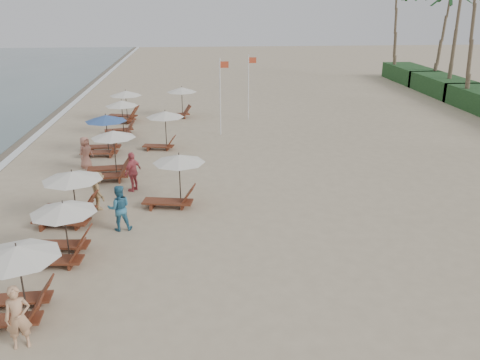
{
  "coord_description": "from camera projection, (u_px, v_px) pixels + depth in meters",
  "views": [
    {
      "loc": [
        -0.65,
        -15.34,
        8.42
      ],
      "look_at": [
        1.0,
        4.15,
        1.3
      ],
      "focal_mm": 37.49,
      "sensor_mm": 36.0,
      "label": 1
    }
  ],
  "objects": [
    {
      "name": "ground",
      "position": [
        221.0,
        257.0,
        17.3
      ],
      "size": [
        160.0,
        160.0,
        0.0
      ],
      "primitive_type": "plane",
      "color": "tan",
      "rests_on": "ground"
    },
    {
      "name": "lounger_station_0",
      "position": [
        14.0,
        280.0,
        13.67
      ],
      "size": [
        2.55,
        2.33,
        2.21
      ],
      "color": "brown",
      "rests_on": "ground"
    },
    {
      "name": "lounger_station_1",
      "position": [
        59.0,
        232.0,
        16.84
      ],
      "size": [
        2.58,
        2.21,
        2.06
      ],
      "color": "brown",
      "rests_on": "ground"
    },
    {
      "name": "lounger_station_2",
      "position": [
        67.0,
        198.0,
        19.77
      ],
      "size": [
        2.84,
        2.42,
        2.08
      ],
      "color": "brown",
      "rests_on": "ground"
    },
    {
      "name": "lounger_station_3",
      "position": [
        109.0,
        157.0,
        24.62
      ],
      "size": [
        2.72,
        2.21,
        2.39
      ],
      "color": "brown",
      "rests_on": "ground"
    },
    {
      "name": "lounger_station_4",
      "position": [
        103.0,
        135.0,
        28.37
      ],
      "size": [
        2.69,
        2.33,
        2.26
      ],
      "color": "brown",
      "rests_on": "ground"
    },
    {
      "name": "lounger_station_5",
      "position": [
        119.0,
        119.0,
        32.27
      ],
      "size": [
        2.47,
        2.1,
        2.28
      ],
      "color": "brown",
      "rests_on": "ground"
    },
    {
      "name": "lounger_station_6",
      "position": [
        123.0,
        107.0,
        36.0
      ],
      "size": [
        2.78,
        2.54,
        2.22
      ],
      "color": "brown",
      "rests_on": "ground"
    },
    {
      "name": "inland_station_0",
      "position": [
        173.0,
        177.0,
        21.15
      ],
      "size": [
        2.84,
        2.24,
        2.22
      ],
      "color": "brown",
      "rests_on": "ground"
    },
    {
      "name": "inland_station_1",
      "position": [
        163.0,
        125.0,
        29.26
      ],
      "size": [
        2.6,
        2.24,
        2.22
      ],
      "color": "brown",
      "rests_on": "ground"
    },
    {
      "name": "inland_station_2",
      "position": [
        179.0,
        100.0,
        37.08
      ],
      "size": [
        2.82,
        2.24,
        2.22
      ],
      "color": "brown",
      "rests_on": "ground"
    },
    {
      "name": "beachgoer_near",
      "position": [
        18.0,
        317.0,
        12.58
      ],
      "size": [
        0.72,
        0.57,
        1.74
      ],
      "primitive_type": "imported",
      "rotation": [
        0.0,
        0.0,
        0.28
      ],
      "color": "tan",
      "rests_on": "ground"
    },
    {
      "name": "beachgoer_mid_a",
      "position": [
        119.0,
        208.0,
        19.04
      ],
      "size": [
        0.98,
        0.82,
        1.81
      ],
      "primitive_type": "imported",
      "rotation": [
        0.0,
        0.0,
        3.31
      ],
      "color": "teal",
      "rests_on": "ground"
    },
    {
      "name": "beachgoer_mid_b",
      "position": [
        98.0,
        191.0,
        20.95
      ],
      "size": [
        1.05,
        1.23,
        1.65
      ],
      "primitive_type": "imported",
      "rotation": [
        0.0,
        0.0,
        2.06
      ],
      "color": "olive",
      "rests_on": "ground"
    },
    {
      "name": "beachgoer_far_a",
      "position": [
        133.0,
        172.0,
        22.95
      ],
      "size": [
        0.95,
        1.17,
        1.86
      ],
      "primitive_type": "imported",
      "rotation": [
        0.0,
        0.0,
        4.18
      ],
      "color": "#C04C55",
      "rests_on": "ground"
    },
    {
      "name": "beachgoer_far_b",
      "position": [
        86.0,
        153.0,
        26.07
      ],
      "size": [
        0.92,
        0.99,
        1.7
      ],
      "primitive_type": "imported",
      "rotation": [
        0.0,
        0.0,
        0.94
      ],
      "color": "#AC6F5D",
      "rests_on": "ground"
    },
    {
      "name": "flag_pole_near",
      "position": [
        221.0,
        94.0,
        31.83
      ],
      "size": [
        0.59,
        0.08,
        4.91
      ],
      "color": "silver",
      "rests_on": "ground"
    },
    {
      "name": "flag_pole_far",
      "position": [
        249.0,
        84.0,
        35.96
      ],
      "size": [
        0.6,
        0.08,
        4.69
      ],
      "color": "silver",
      "rests_on": "ground"
    }
  ]
}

